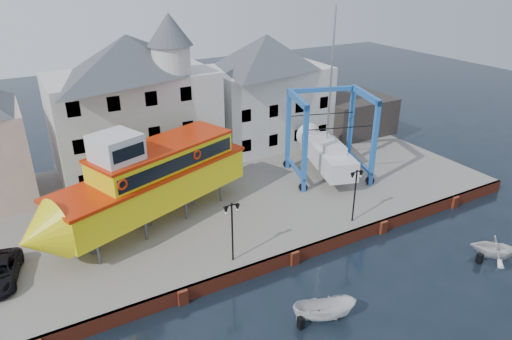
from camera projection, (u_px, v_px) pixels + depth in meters
ground at (294, 264)px, 30.92m from camera, size 140.00×140.00×0.00m
hardstanding at (223, 192)px, 39.43m from camera, size 44.00×22.00×1.00m
quay_wall at (293, 257)px, 30.80m from camera, size 44.00×0.47×1.00m
building_white_main at (135, 103)px, 40.26m from camera, size 14.00×8.30×14.00m
building_white_right at (266, 90)px, 47.26m from camera, size 12.00×8.00×11.20m
shed_dark at (351, 114)px, 51.65m from camera, size 8.00×7.00×4.00m
lamp_post_left at (232, 217)px, 28.35m from camera, size 1.12×0.32×4.20m
lamp_post_right at (356, 183)px, 32.83m from camera, size 1.12×0.32×4.20m
tour_boat at (141, 182)px, 32.02m from camera, size 17.71×9.95×7.56m
travel_lift at (325, 147)px, 41.14m from camera, size 8.08×9.96×14.60m
motorboat_a at (323, 318)px, 26.19m from camera, size 3.89×2.72×1.41m
motorboat_c at (493, 256)px, 31.71m from camera, size 4.32×4.31×1.73m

